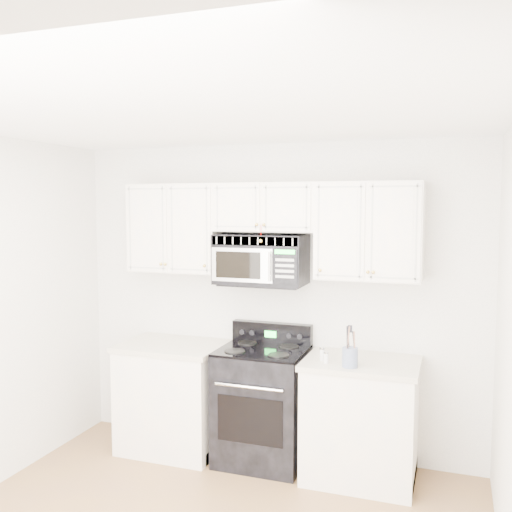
% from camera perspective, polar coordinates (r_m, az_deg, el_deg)
% --- Properties ---
extents(room, '(3.51, 3.51, 2.61)m').
position_cam_1_polar(room, '(3.26, -7.68, -9.02)').
color(room, brown).
rests_on(room, ground).
extents(base_cabinet_left, '(0.86, 0.65, 0.92)m').
position_cam_1_polar(base_cabinet_left, '(5.09, -8.26, -14.05)').
color(base_cabinet_left, white).
rests_on(base_cabinet_left, ground).
extents(base_cabinet_right, '(0.86, 0.65, 0.92)m').
position_cam_1_polar(base_cabinet_right, '(4.61, 10.41, -16.15)').
color(base_cabinet_right, white).
rests_on(base_cabinet_right, ground).
extents(range, '(0.69, 0.63, 1.10)m').
position_cam_1_polar(range, '(4.79, 0.65, -14.51)').
color(range, black).
rests_on(range, ground).
extents(upper_cabinets, '(2.44, 0.37, 0.75)m').
position_cam_1_polar(upper_cabinets, '(4.63, 1.17, 3.15)').
color(upper_cabinets, white).
rests_on(upper_cabinets, ground).
extents(microwave, '(0.73, 0.42, 0.40)m').
position_cam_1_polar(microwave, '(4.64, 0.50, -0.32)').
color(microwave, black).
rests_on(microwave, ground).
extents(utensil_crock, '(0.11, 0.11, 0.30)m').
position_cam_1_polar(utensil_crock, '(4.25, 9.38, -9.86)').
color(utensil_crock, slate).
rests_on(utensil_crock, base_cabinet_right).
extents(shaker_salt, '(0.04, 0.04, 0.09)m').
position_cam_1_polar(shaker_salt, '(4.33, 7.03, -10.03)').
color(shaker_salt, silver).
rests_on(shaker_salt, base_cabinet_right).
extents(shaker_pepper, '(0.04, 0.04, 0.10)m').
position_cam_1_polar(shaker_pepper, '(4.40, 6.67, -9.67)').
color(shaker_pepper, silver).
rests_on(shaker_pepper, base_cabinet_right).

